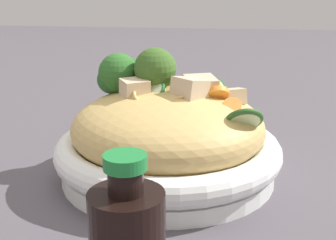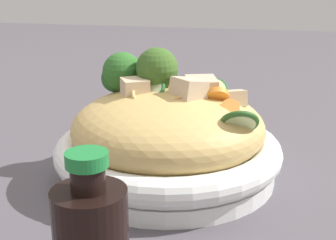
% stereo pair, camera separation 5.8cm
% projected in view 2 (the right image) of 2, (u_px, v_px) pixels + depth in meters
% --- Properties ---
extents(ground_plane, '(3.00, 3.00, 0.00)m').
position_uv_depth(ground_plane, '(168.00, 176.00, 0.61)').
color(ground_plane, '#514C53').
extents(serving_bowl, '(0.28, 0.28, 0.05)m').
position_uv_depth(serving_bowl, '(168.00, 156.00, 0.60)').
color(serving_bowl, white).
rests_on(serving_bowl, ground_plane).
extents(noodle_heap, '(0.23, 0.23, 0.10)m').
position_uv_depth(noodle_heap, '(168.00, 127.00, 0.59)').
color(noodle_heap, tan).
rests_on(noodle_heap, serving_bowl).
extents(broccoli_florets, '(0.11, 0.08, 0.07)m').
position_uv_depth(broccoli_florets, '(136.00, 72.00, 0.60)').
color(broccoli_florets, '#98BF70').
rests_on(broccoli_florets, serving_bowl).
extents(carrot_coins, '(0.15, 0.08, 0.03)m').
position_uv_depth(carrot_coins, '(173.00, 91.00, 0.59)').
color(carrot_coins, orange).
rests_on(carrot_coins, serving_bowl).
extents(zucchini_slices, '(0.16, 0.13, 0.05)m').
position_uv_depth(zucchini_slices, '(192.00, 98.00, 0.57)').
color(zucchini_slices, beige).
rests_on(zucchini_slices, serving_bowl).
extents(chicken_chunks, '(0.15, 0.07, 0.04)m').
position_uv_depth(chicken_chunks, '(187.00, 90.00, 0.57)').
color(chicken_chunks, beige).
rests_on(chicken_chunks, serving_bowl).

